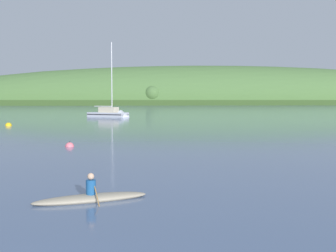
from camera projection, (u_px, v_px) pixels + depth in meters
name	position (u px, v px, depth m)	size (l,w,h in m)	color
far_shoreline_hill	(220.00, 104.00, 270.02)	(515.37, 79.67, 51.20)	#314A21
sailboat_midwater_white	(112.00, 115.00, 77.71)	(8.81, 7.25, 15.33)	#ADB2BC
canoe_with_paddler	(91.00, 198.00, 13.30)	(3.82, 1.72, 1.02)	gray
mooring_buoy_foreground	(8.00, 126.00, 51.64)	(0.80, 0.80, 0.88)	yellow
mooring_buoy_off_fishing_boat	(70.00, 147.00, 28.63)	(0.62, 0.62, 0.70)	#E06675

